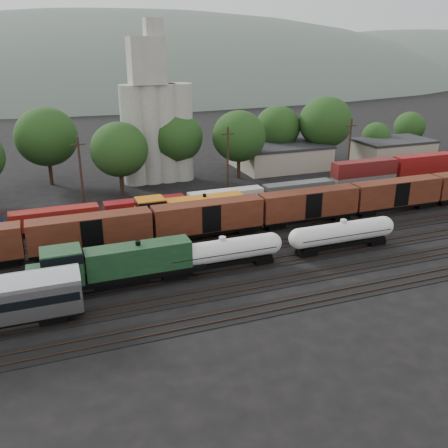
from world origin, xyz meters
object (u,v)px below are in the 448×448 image
object	(u,v)px
tank_car_a	(222,252)
grain_silo	(156,122)
orange_locomotive	(183,211)
green_locomotive	(108,265)

from	to	relation	value
tank_car_a	grain_silo	xyz separation A→B (m)	(2.47, 41.00, 8.89)
tank_car_a	grain_silo	size ratio (longest dim) A/B	0.52
orange_locomotive	grain_silo	world-z (taller)	grain_silo
tank_car_a	orange_locomotive	bearing A→B (deg)	91.04
green_locomotive	orange_locomotive	world-z (taller)	green_locomotive
green_locomotive	grain_silo	xyz separation A→B (m)	(15.53, 41.00, 8.41)
green_locomotive	grain_silo	world-z (taller)	grain_silo
tank_car_a	orange_locomotive	size ratio (longest dim) A/B	0.80
tank_car_a	orange_locomotive	xyz separation A→B (m)	(-0.27, 15.00, 0.31)
tank_car_a	grain_silo	world-z (taller)	grain_silo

